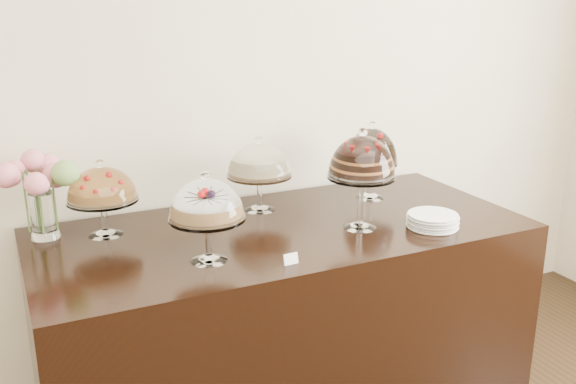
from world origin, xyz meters
name	(u,v)px	position (x,y,z in m)	size (l,w,h in m)	color
wall_back	(217,80)	(0.00, 3.00, 1.50)	(5.00, 0.04, 3.00)	beige
display_counter	(283,317)	(0.10, 2.45, 0.45)	(2.20, 1.00, 0.90)	black
cake_stand_sugar_sponge	(207,204)	(-0.32, 2.23, 1.13)	(0.30, 0.30, 0.37)	white
cake_stand_choco_layer	(362,161)	(0.41, 2.30, 1.21)	(0.30, 0.30, 0.46)	white
cake_stand_cheesecake	(259,163)	(0.10, 2.72, 1.14)	(0.32, 0.32, 0.37)	white
cake_stand_dark_choco	(372,150)	(0.69, 2.66, 1.15)	(0.27, 0.27, 0.40)	white
cake_stand_fruit_tart	(102,188)	(-0.64, 2.70, 1.11)	(0.31, 0.31, 0.34)	white
flower_vase	(41,183)	(-0.88, 2.77, 1.15)	(0.33, 0.31, 0.37)	white
plate_stack	(433,221)	(0.71, 2.16, 0.93)	(0.23, 0.23, 0.06)	white
price_card_left	(291,259)	(-0.05, 2.06, 0.92)	(0.06, 0.01, 0.04)	white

